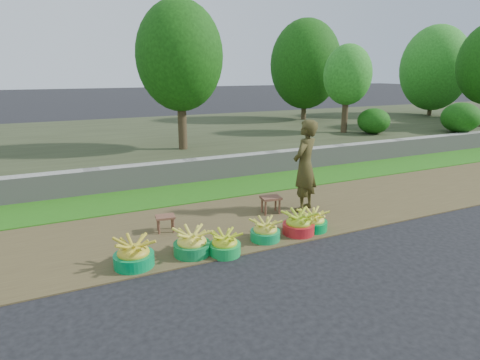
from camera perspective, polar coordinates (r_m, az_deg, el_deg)
name	(u,v)px	position (r m, az deg, el deg)	size (l,w,h in m)	color
ground_plane	(278,248)	(6.18, 5.43, -9.62)	(120.00, 120.00, 0.00)	black
dirt_shoulder	(242,220)	(7.19, 0.34, -5.77)	(80.00, 2.50, 0.02)	#4E4326
grass_verge	(203,191)	(8.93, -5.23, -1.51)	(80.00, 1.50, 0.04)	#256814
retaining_wall	(191,171)	(9.64, -7.01, 1.28)	(80.00, 0.35, 0.55)	gray
earth_bank	(145,141)	(14.29, -13.30, 5.47)	(80.00, 10.00, 0.50)	#333A21
vegetation	(284,65)	(14.03, 6.29, 15.98)	(38.36, 8.07, 4.79)	#3C301D
basin_a	(134,255)	(5.71, -14.89, -10.24)	(0.55, 0.55, 0.41)	#028543
basin_b	(192,244)	(5.90, -6.86, -8.99)	(0.53, 0.53, 0.40)	#10793A
basin_c	(225,244)	(5.90, -2.19, -9.14)	(0.47, 0.47, 0.35)	#13993E
basin_d	(265,231)	(6.35, 3.61, -7.29)	(0.47, 0.47, 0.35)	#0E8E49
basin_e	(299,224)	(6.64, 8.34, -6.25)	(0.52, 0.52, 0.39)	red
basin_f	(313,222)	(6.82, 10.29, -5.83)	(0.49, 0.49, 0.36)	#008939
stool_left	(165,219)	(6.73, -10.58, -5.48)	(0.34, 0.28, 0.27)	brown
stool_right	(271,200)	(7.46, 4.40, -2.87)	(0.39, 0.32, 0.32)	brown
vendor_woman	(305,166)	(7.54, 9.21, 1.97)	(0.63, 0.41, 1.72)	black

